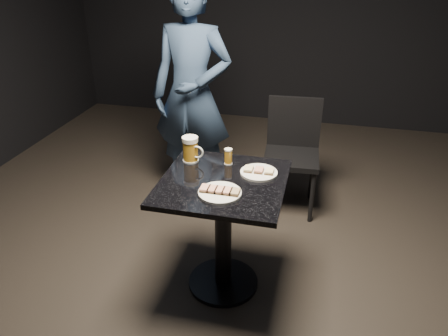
# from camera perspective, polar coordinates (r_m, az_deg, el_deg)

# --- Properties ---
(floor) EXTENTS (6.00, 6.00, 0.00)m
(floor) POSITION_cam_1_polar(r_m,az_deg,el_deg) (2.89, -0.10, -14.78)
(floor) COLOR black
(floor) RESTS_ON ground
(plate_large) EXTENTS (0.23, 0.23, 0.01)m
(plate_large) POSITION_cam_1_polar(r_m,az_deg,el_deg) (2.32, -0.54, -3.26)
(plate_large) COLOR silver
(plate_large) RESTS_ON table
(plate_small) EXTENTS (0.22, 0.22, 0.01)m
(plate_small) POSITION_cam_1_polar(r_m,az_deg,el_deg) (2.53, 4.57, -0.60)
(plate_small) COLOR white
(plate_small) RESTS_ON table
(patron) EXTENTS (0.67, 0.47, 1.77)m
(patron) POSITION_cam_1_polar(r_m,az_deg,el_deg) (3.44, -4.23, 9.46)
(patron) COLOR navy
(patron) RESTS_ON floor
(table) EXTENTS (0.70, 0.70, 0.75)m
(table) POSITION_cam_1_polar(r_m,az_deg,el_deg) (2.58, -0.11, -6.38)
(table) COLOR black
(table) RESTS_ON floor
(beer_mug) EXTENTS (0.14, 0.10, 0.16)m
(beer_mug) POSITION_cam_1_polar(r_m,az_deg,el_deg) (2.64, -4.36, 2.46)
(beer_mug) COLOR silver
(beer_mug) RESTS_ON table
(beer_tumbler) EXTENTS (0.05, 0.05, 0.10)m
(beer_tumbler) POSITION_cam_1_polar(r_m,az_deg,el_deg) (2.62, 0.57, 1.52)
(beer_tumbler) COLOR silver
(beer_tumbler) RESTS_ON table
(chair) EXTENTS (0.45, 0.45, 0.88)m
(chair) POSITION_cam_1_polar(r_m,az_deg,el_deg) (3.48, 8.90, 2.60)
(chair) COLOR black
(chair) RESTS_ON floor
(canapes_on_plate_large) EXTENTS (0.21, 0.07, 0.02)m
(canapes_on_plate_large) POSITION_cam_1_polar(r_m,az_deg,el_deg) (2.31, -0.54, -2.91)
(canapes_on_plate_large) COLOR #4C3521
(canapes_on_plate_large) RESTS_ON plate_large
(canapes_on_plate_small) EXTENTS (0.17, 0.07, 0.02)m
(canapes_on_plate_small) POSITION_cam_1_polar(r_m,az_deg,el_deg) (2.52, 4.58, -0.28)
(canapes_on_plate_small) COLOR #4C3521
(canapes_on_plate_small) RESTS_ON plate_small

